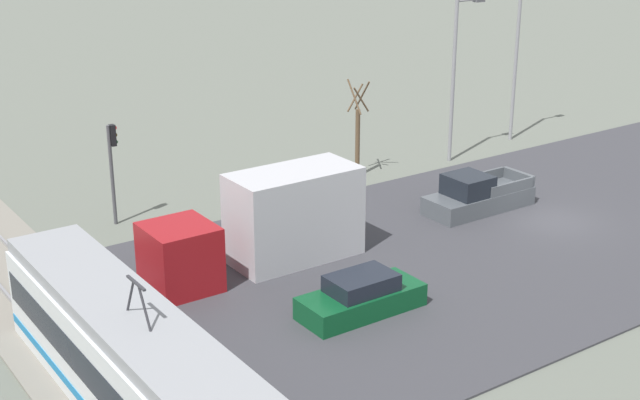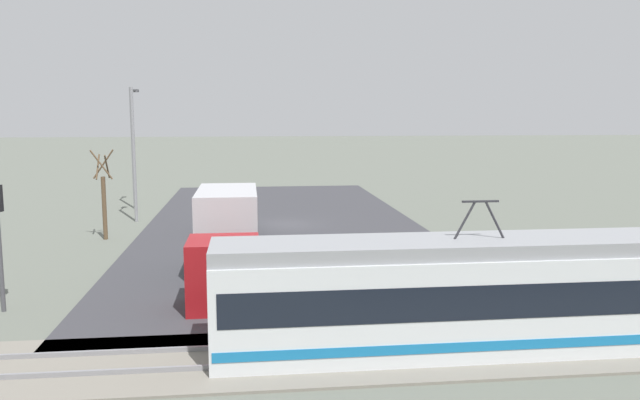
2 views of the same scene
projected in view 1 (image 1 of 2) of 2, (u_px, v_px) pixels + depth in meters
ground_plane at (551, 222)px, 40.20m from camera, size 320.00×320.00×0.00m
road_surface at (551, 221)px, 40.18m from camera, size 17.15×42.11×0.08m
rail_bed at (88, 361)px, 28.46m from camera, size 60.43×4.40×0.22m
light_rail_tram at (143, 376)px, 24.43m from camera, size 15.64×2.63×4.48m
box_truck at (268, 224)px, 35.00m from camera, size 2.58×8.95×3.70m
pickup_truck at (477, 196)px, 41.21m from camera, size 2.05×5.39×1.82m
sedan_car_0 at (361, 297)px, 31.44m from camera, size 1.86×4.58×1.44m
traffic_light_pole at (113, 160)px, 39.01m from camera, size 0.28×0.47×4.57m
street_tree at (358, 133)px, 45.63m from camera, size 1.20×1.00×5.09m
street_lamp_near_crossing at (519, 53)px, 51.39m from camera, size 0.36×1.95×9.00m
street_lamp_mid_block at (456, 70)px, 47.40m from camera, size 0.36×1.95×8.77m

